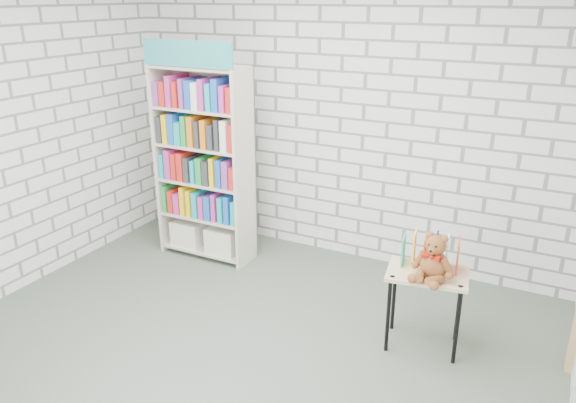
% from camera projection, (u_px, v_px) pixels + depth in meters
% --- Properties ---
extents(ground, '(4.50, 4.50, 0.00)m').
position_uv_depth(ground, '(233.00, 354.00, 4.16)').
color(ground, '#495648').
rests_on(ground, ground).
extents(room_shell, '(4.52, 4.02, 2.81)m').
position_uv_depth(room_shell, '(223.00, 117.00, 3.54)').
color(room_shell, silver).
rests_on(room_shell, ground).
extents(bookshelf, '(0.95, 0.37, 2.13)m').
position_uv_depth(bookshelf, '(205.00, 163.00, 5.44)').
color(bookshelf, beige).
rests_on(bookshelf, ground).
extents(display_table, '(0.63, 0.48, 0.62)m').
position_uv_depth(display_table, '(427.00, 283.00, 4.09)').
color(display_table, tan).
rests_on(display_table, ground).
extents(table_books, '(0.42, 0.24, 0.24)m').
position_uv_depth(table_books, '(430.00, 252.00, 4.10)').
color(table_books, teal).
rests_on(table_books, display_table).
extents(teddy_bear, '(0.31, 0.30, 0.34)m').
position_uv_depth(teddy_bear, '(433.00, 261.00, 3.92)').
color(teddy_bear, brown).
rests_on(teddy_bear, display_table).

